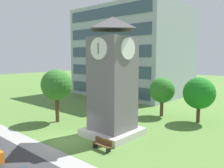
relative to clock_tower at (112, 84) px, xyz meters
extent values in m
plane|color=#567F38|center=(-1.88, -3.71, -4.75)|extent=(160.00, 160.00, 0.00)
cube|color=#9E9E99|center=(-1.88, -6.17, -4.75)|extent=(120.00, 1.60, 0.01)
cube|color=#9EA8B2|center=(-12.99, 20.99, 3.25)|extent=(19.02, 15.31, 16.00)
cube|color=#384C60|center=(-12.99, 13.28, -3.15)|extent=(17.49, 0.10, 1.80)
cube|color=#384C60|center=(-12.99, 13.28, 0.05)|extent=(17.49, 0.10, 1.80)
cube|color=#384C60|center=(-12.99, 13.28, 3.25)|extent=(17.49, 0.10, 1.80)
cube|color=#384C60|center=(-12.99, 13.28, 6.45)|extent=(17.49, 0.10, 1.80)
cube|color=#384C60|center=(-12.99, 13.28, 9.65)|extent=(17.49, 0.10, 1.80)
cube|color=slate|center=(-0.01, 0.01, -0.30)|extent=(3.33, 3.33, 8.90)
cube|color=beige|center=(-0.01, 0.01, -4.45)|extent=(4.50, 4.50, 0.60)
pyramid|color=#555155|center=(-0.01, 0.01, 5.29)|extent=(3.67, 3.67, 1.14)
cylinder|color=white|center=(-0.01, -1.72, 3.08)|extent=(1.83, 0.12, 1.83)
cylinder|color=white|center=(1.72, 0.01, 3.08)|extent=(0.12, 1.83, 1.83)
cube|color=black|center=(-0.01, -1.79, 3.25)|extent=(0.06, 0.09, 0.55)
cube|color=black|center=(-0.01, -1.80, 3.08)|extent=(0.06, 0.03, 0.82)
cube|color=brown|center=(1.65, -3.16, -4.30)|extent=(1.81, 0.53, 0.06)
cube|color=brown|center=(1.66, -2.94, -4.07)|extent=(1.80, 0.10, 0.40)
cube|color=black|center=(0.93, -3.14, -4.53)|extent=(0.09, 0.43, 0.45)
cube|color=black|center=(2.37, -3.18, -4.53)|extent=(0.09, 0.43, 0.45)
cylinder|color=#513823|center=(-7.47, -0.73, -3.27)|extent=(0.41, 0.41, 2.96)
sphere|color=#327328|center=(-7.47, -0.73, -0.62)|extent=(3.37, 3.37, 3.37)
cylinder|color=#513823|center=(4.35, 9.25, -3.72)|extent=(0.39, 0.39, 2.06)
sphere|color=#19731C|center=(4.35, 9.25, -1.50)|extent=(3.42, 3.42, 3.42)
cylinder|color=#513823|center=(-0.03, 9.07, -3.69)|extent=(0.42, 0.42, 2.12)
sphere|color=#2A6E21|center=(-0.03, 9.07, -1.58)|extent=(3.01, 3.01, 3.01)
camera|label=1|loc=(13.49, -15.40, 2.41)|focal=36.92mm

